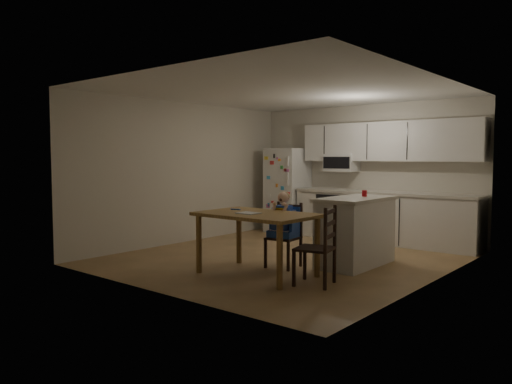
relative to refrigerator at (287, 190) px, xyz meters
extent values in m
cube|color=olive|center=(1.55, -2.15, -0.85)|extent=(4.50, 5.00, 0.01)
cube|color=beige|center=(1.55, 0.35, 0.40)|extent=(4.50, 0.02, 2.50)
cube|color=beige|center=(-0.70, -2.15, 0.40)|extent=(0.02, 5.00, 2.50)
cube|color=beige|center=(3.80, -2.15, 0.40)|extent=(0.02, 5.00, 2.50)
cube|color=white|center=(1.55, -2.15, 1.65)|extent=(4.50, 5.00, 0.01)
cube|color=silver|center=(0.00, 0.00, 0.00)|extent=(0.72, 0.70, 1.70)
cube|color=silver|center=(2.08, 0.05, -0.42)|extent=(3.34, 0.60, 0.86)
cube|color=beige|center=(2.08, 0.04, 0.04)|extent=(3.37, 0.62, 0.05)
cube|color=black|center=(1.16, -0.26, -0.42)|extent=(0.60, 0.02, 0.80)
cube|color=silver|center=(2.08, 0.18, 0.95)|extent=(3.34, 0.34, 0.70)
cube|color=silver|center=(1.16, 0.15, 0.57)|extent=(0.60, 0.38, 0.33)
cube|color=silver|center=(2.61, -1.95, -0.39)|extent=(0.62, 1.24, 0.91)
cube|color=beige|center=(2.61, -1.95, 0.09)|extent=(0.68, 1.30, 0.05)
cylinder|color=red|center=(2.63, -1.73, 0.16)|extent=(0.07, 0.07, 0.09)
cube|color=brown|center=(1.91, -3.28, -0.07)|extent=(1.50, 0.97, 0.04)
cylinder|color=brown|center=(1.24, -3.67, -0.47)|extent=(0.08, 0.08, 0.76)
cylinder|color=brown|center=(1.24, -2.88, -0.47)|extent=(0.08, 0.08, 0.76)
cylinder|color=brown|center=(2.57, -3.67, -0.47)|extent=(0.08, 0.08, 0.76)
cylinder|color=brown|center=(2.57, -2.88, -0.47)|extent=(0.08, 0.08, 0.76)
cube|color=#B8B8BE|center=(1.85, -3.38, -0.04)|extent=(0.26, 0.23, 0.01)
cylinder|color=blue|center=(1.42, -3.17, -0.04)|extent=(0.12, 0.06, 0.02)
cube|color=black|center=(1.91, -2.71, -0.44)|extent=(0.44, 0.44, 0.03)
cube|color=black|center=(1.75, -2.91, -0.65)|extent=(0.04, 0.04, 0.39)
cube|color=black|center=(1.71, -2.55, -0.65)|extent=(0.04, 0.04, 0.39)
cube|color=black|center=(2.11, -2.86, -0.65)|extent=(0.04, 0.04, 0.39)
cube|color=black|center=(2.06, -2.51, -0.65)|extent=(0.04, 0.04, 0.39)
cube|color=black|center=(1.89, -2.53, -0.19)|extent=(0.40, 0.08, 0.47)
cube|color=blue|center=(1.91, -2.71, -0.38)|extent=(0.39, 0.36, 0.09)
cube|color=blue|center=(1.89, -2.58, -0.17)|extent=(0.36, 0.10, 0.32)
cube|color=#4762BF|center=(1.91, -2.73, -0.33)|extent=(0.30, 0.27, 0.02)
cube|color=#1A4CAB|center=(1.91, -2.70, -0.11)|extent=(0.22, 0.16, 0.24)
cube|color=red|center=(1.91, -2.76, -0.12)|extent=(0.18, 0.03, 0.19)
sphere|color=beige|center=(1.91, -2.71, 0.12)|extent=(0.18, 0.18, 0.16)
ellipsoid|color=olive|center=(1.91, -2.71, 0.13)|extent=(0.18, 0.17, 0.13)
cube|color=black|center=(2.76, -3.23, -0.41)|extent=(0.51, 0.51, 0.03)
cube|color=black|center=(2.53, -3.09, -0.64)|extent=(0.04, 0.04, 0.42)
cube|color=black|center=(2.89, -2.99, -0.64)|extent=(0.04, 0.04, 0.42)
cube|color=black|center=(2.62, -3.46, -0.64)|extent=(0.04, 0.04, 0.42)
cube|color=black|center=(2.99, -3.36, -0.64)|extent=(0.04, 0.04, 0.42)
cube|color=black|center=(2.94, -3.18, -0.15)|extent=(0.14, 0.42, 0.50)
camera|label=1|loc=(5.97, -8.19, 0.67)|focal=35.00mm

